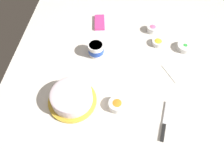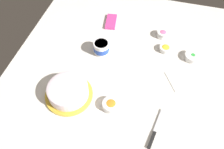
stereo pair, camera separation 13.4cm
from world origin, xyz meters
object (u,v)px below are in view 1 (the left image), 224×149
(paper_napkin, at_px, (179,70))
(frosting_tub, at_px, (96,49))
(sprinkle_bowl_pink, at_px, (152,28))
(sprinkle_bowl_orange, at_px, (117,104))
(frosted_cake, at_px, (72,97))
(spreading_knife, at_px, (164,124))
(sprinkle_bowl_green, at_px, (185,47))
(candy_box_lower, at_px, (100,22))
(sprinkle_bowl_yellow, at_px, (158,42))

(paper_napkin, bearing_deg, frosting_tub, -99.56)
(sprinkle_bowl_pink, xyz_separation_m, sprinkle_bowl_orange, (0.63, -0.20, -0.00))
(frosted_cake, height_order, spreading_knife, frosted_cake)
(sprinkle_bowl_green, height_order, paper_napkin, sprinkle_bowl_green)
(spreading_knife, relative_size, candy_box_lower, 1.52)
(frosting_tub, height_order, paper_napkin, frosting_tub)
(frosting_tub, xyz_separation_m, sprinkle_bowl_pink, (-0.25, 0.37, -0.02))
(spreading_knife, xyz_separation_m, sprinkle_bowl_pink, (-0.71, -0.06, 0.02))
(frosting_tub, relative_size, paper_napkin, 0.68)
(sprinkle_bowl_pink, height_order, candy_box_lower, sprinkle_bowl_pink)
(sprinkle_bowl_pink, bearing_deg, frosted_cake, -36.03)
(spreading_knife, bearing_deg, sprinkle_bowl_pink, -175.45)
(frosted_cake, xyz_separation_m, paper_napkin, (-0.28, 0.61, -0.04))
(sprinkle_bowl_orange, bearing_deg, candy_box_lower, -164.88)
(sprinkle_bowl_orange, xyz_separation_m, candy_box_lower, (-0.67, -0.18, -0.01))
(candy_box_lower, bearing_deg, frosted_cake, -13.93)
(frosting_tub, relative_size, sprinkle_bowl_green, 1.03)
(spreading_knife, xyz_separation_m, sprinkle_bowl_green, (-0.56, 0.16, 0.01))
(spreading_knife, bearing_deg, frosting_tub, -137.44)
(frosted_cake, bearing_deg, paper_napkin, 114.53)
(paper_napkin, bearing_deg, spreading_knife, -15.57)
(frosted_cake, xyz_separation_m, candy_box_lower, (-0.67, 0.07, -0.04))
(sprinkle_bowl_green, xyz_separation_m, candy_box_lower, (-0.20, -0.60, -0.01))
(frosting_tub, relative_size, sprinkle_bowl_yellow, 1.30)
(frosted_cake, relative_size, sprinkle_bowl_green, 2.73)
(frosting_tub, height_order, sprinkle_bowl_yellow, frosting_tub)
(sprinkle_bowl_pink, xyz_separation_m, sprinkle_bowl_green, (0.15, 0.21, -0.00))
(sprinkle_bowl_yellow, height_order, sprinkle_bowl_orange, sprinkle_bowl_orange)
(sprinkle_bowl_orange, bearing_deg, paper_napkin, 128.58)
(frosted_cake, distance_m, paper_napkin, 0.67)
(paper_napkin, bearing_deg, sprinkle_bowl_yellow, -149.81)
(paper_napkin, bearing_deg, sprinkle_bowl_pink, -154.79)
(sprinkle_bowl_yellow, relative_size, paper_napkin, 0.53)
(frosting_tub, distance_m, sprinkle_bowl_orange, 0.41)
(sprinkle_bowl_orange, distance_m, paper_napkin, 0.46)
(spreading_knife, relative_size, sprinkle_bowl_orange, 2.51)
(sprinkle_bowl_yellow, bearing_deg, sprinkle_bowl_pink, -164.15)
(candy_box_lower, bearing_deg, sprinkle_bowl_pink, 75.26)
(sprinkle_bowl_green, bearing_deg, paper_napkin, -15.43)
(spreading_knife, height_order, sprinkle_bowl_yellow, sprinkle_bowl_yellow)
(sprinkle_bowl_green, height_order, candy_box_lower, sprinkle_bowl_green)
(frosting_tub, relative_size, sprinkle_bowl_orange, 1.09)
(frosted_cake, bearing_deg, spreading_knife, 79.59)
(sprinkle_bowl_orange, bearing_deg, frosted_cake, -92.06)
(paper_napkin, bearing_deg, candy_box_lower, -125.39)
(sprinkle_bowl_orange, bearing_deg, sprinkle_bowl_green, 139.06)
(frosting_tub, xyz_separation_m, paper_napkin, (0.09, 0.53, -0.04))
(frosting_tub, bearing_deg, spreading_knife, 42.56)
(sprinkle_bowl_pink, height_order, sprinkle_bowl_yellow, sprinkle_bowl_pink)
(frosting_tub, height_order, candy_box_lower, frosting_tub)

